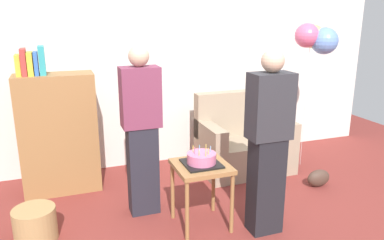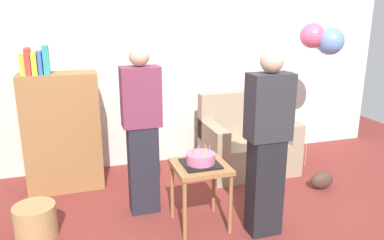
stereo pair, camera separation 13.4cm
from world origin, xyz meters
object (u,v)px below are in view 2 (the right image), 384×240
Objects in this scene: side_table at (200,174)px; person_holding_cake at (267,144)px; birthday_cake at (200,159)px; handbag at (322,180)px; person_blowing_candles at (142,131)px; couch at (247,144)px; wicker_basket at (36,221)px; balloon_bunch at (322,38)px; bookshelf at (62,130)px.

side_table is 0.37× the size of person_holding_cake.
handbag is (1.55, 0.31, -0.55)m from birthday_cake.
person_blowing_candles is at bearing -23.48° from person_holding_cake.
person_blowing_candles is 1.18m from person_holding_cake.
couch is at bearing 47.65° from birthday_cake.
person_holding_cake reaches higher than wicker_basket.
couch is 1.53m from balloon_bunch.
birthday_cake is 0.60m from person_holding_cake.
bookshelf is 0.97× the size of person_holding_cake.
couch is at bearing 167.65° from balloon_bunch.
handbag is at bearing -52.89° from couch.
couch is at bearing 12.78° from person_blowing_candles.
handbag is at bearing -18.20° from bookshelf.
person_blowing_candles is 5.82× the size of handbag.
side_table is (-0.97, -1.07, 0.17)m from couch.
person_blowing_candles reaches higher than wicker_basket.
bookshelf reaches higher than handbag.
couch is 0.69× the size of bookshelf.
person_blowing_candles is 4.53× the size of wicker_basket.
birthday_cake is 2.22m from balloon_bunch.
side_table is at bearing -168.70° from handbag.
birthday_cake is (0.00, 0.00, 0.14)m from side_table.
person_holding_cake reaches higher than couch.
bookshelf is at bearing 134.44° from birthday_cake.
balloon_bunch is (2.98, -0.32, 0.94)m from bookshelf.
person_holding_cake is at bearing -41.25° from bookshelf.
handbag is at bearing 1.10° from wicker_basket.
balloon_bunch is at bearing 67.05° from handbag.
side_table is 0.66m from person_holding_cake.
wicker_basket is at bearing 170.05° from birthday_cake.
birthday_cake reaches higher than wicker_basket.
bookshelf is 2.93m from handbag.
balloon_bunch reaches higher than handbag.
person_blowing_candles is at bearing -155.90° from couch.
wicker_basket is (-1.94, 0.52, -0.68)m from person_holding_cake.
bookshelf is 0.97× the size of person_blowing_candles.
person_blowing_candles is 0.91× the size of balloon_bunch.
couch is 0.61× the size of balloon_bunch.
side_table reaches higher than handbag.
person_holding_cake is at bearing -28.40° from side_table.
person_blowing_candles is (0.75, -0.77, 0.16)m from bookshelf.
person_holding_cake is at bearing -150.90° from handbag.
bookshelf is at bearing 75.20° from wicker_basket.
couch is 0.67× the size of person_blowing_candles.
birthday_cake is at bearing -132.35° from couch.
birthday_cake is at bearing 29.77° from side_table.
person_blowing_candles reaches higher than side_table.
wicker_basket is (-0.25, -0.96, -0.53)m from bookshelf.
birthday_cake is 0.64m from person_blowing_candles.
side_table is 0.14m from birthday_cake.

